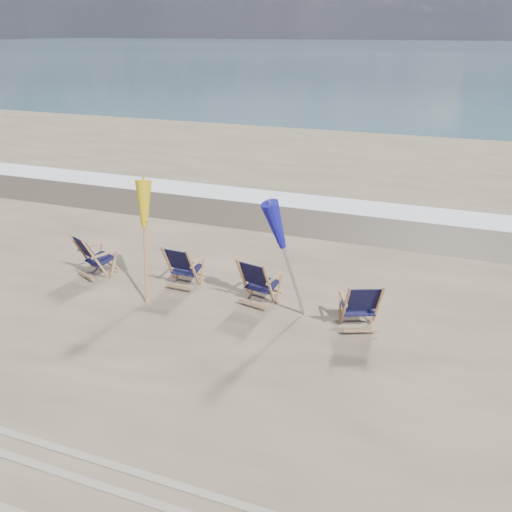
{
  "coord_description": "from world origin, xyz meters",
  "views": [
    {
      "loc": [
        2.82,
        -5.75,
        4.76
      ],
      "look_at": [
        0.0,
        2.2,
        0.9
      ],
      "focal_mm": 35.0,
      "sensor_mm": 36.0,
      "label": 1
    }
  ],
  "objects_px": {
    "beach_chair_3": "(378,307)",
    "umbrella_yellow": "(141,211)",
    "beach_chair_1": "(193,269)",
    "umbrella_blue": "(290,226)",
    "beach_chair_2": "(269,286)",
    "beach_chair_0": "(95,260)"
  },
  "relations": [
    {
      "from": "beach_chair_3",
      "to": "umbrella_yellow",
      "type": "bearing_deg",
      "value": -18.06
    },
    {
      "from": "beach_chair_1",
      "to": "umbrella_blue",
      "type": "xyz_separation_m",
      "value": [
        2.03,
        -0.33,
        1.28
      ]
    },
    {
      "from": "beach_chair_3",
      "to": "umbrella_blue",
      "type": "relative_size",
      "value": 0.43
    },
    {
      "from": "beach_chair_1",
      "to": "beach_chair_3",
      "type": "relative_size",
      "value": 0.98
    },
    {
      "from": "beach_chair_2",
      "to": "umbrella_blue",
      "type": "bearing_deg",
      "value": 172.6
    },
    {
      "from": "beach_chair_0",
      "to": "beach_chair_3",
      "type": "bearing_deg",
      "value": -155.74
    },
    {
      "from": "beach_chair_0",
      "to": "beach_chair_2",
      "type": "xyz_separation_m",
      "value": [
        3.66,
        0.11,
        0.0
      ]
    },
    {
      "from": "beach_chair_1",
      "to": "umbrella_yellow",
      "type": "relative_size",
      "value": 0.42
    },
    {
      "from": "beach_chair_0",
      "to": "beach_chair_3",
      "type": "xyz_separation_m",
      "value": [
        5.63,
        0.02,
        -0.0
      ]
    },
    {
      "from": "beach_chair_0",
      "to": "umbrella_yellow",
      "type": "height_order",
      "value": "umbrella_yellow"
    },
    {
      "from": "beach_chair_1",
      "to": "umbrella_yellow",
      "type": "xyz_separation_m",
      "value": [
        -0.7,
        -0.49,
        1.27
      ]
    },
    {
      "from": "umbrella_yellow",
      "to": "beach_chair_1",
      "type": "bearing_deg",
      "value": 34.81
    },
    {
      "from": "beach_chair_2",
      "to": "beach_chair_3",
      "type": "distance_m",
      "value": 1.97
    },
    {
      "from": "umbrella_yellow",
      "to": "umbrella_blue",
      "type": "height_order",
      "value": "umbrella_blue"
    },
    {
      "from": "beach_chair_3",
      "to": "umbrella_yellow",
      "type": "height_order",
      "value": "umbrella_yellow"
    },
    {
      "from": "beach_chair_0",
      "to": "umbrella_yellow",
      "type": "distance_m",
      "value": 1.84
    },
    {
      "from": "beach_chair_0",
      "to": "umbrella_yellow",
      "type": "relative_size",
      "value": 0.43
    },
    {
      "from": "beach_chair_2",
      "to": "umbrella_blue",
      "type": "height_order",
      "value": "umbrella_blue"
    },
    {
      "from": "beach_chair_0",
      "to": "beach_chair_1",
      "type": "distance_m",
      "value": 2.06
    },
    {
      "from": "beach_chair_0",
      "to": "umbrella_yellow",
      "type": "xyz_separation_m",
      "value": [
        1.33,
        -0.19,
        1.26
      ]
    },
    {
      "from": "umbrella_blue",
      "to": "beach_chair_1",
      "type": "bearing_deg",
      "value": 170.91
    },
    {
      "from": "umbrella_yellow",
      "to": "beach_chair_2",
      "type": "bearing_deg",
      "value": 7.41
    }
  ]
}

